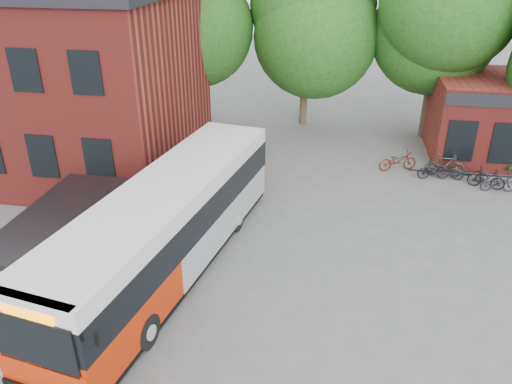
% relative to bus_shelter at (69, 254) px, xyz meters
% --- Properties ---
extents(ground, '(100.00, 100.00, 0.00)m').
position_rel_bus_shelter_xyz_m(ground, '(4.50, 1.00, -1.45)').
color(ground, '#5D5D5F').
extents(station_building, '(18.40, 10.40, 8.50)m').
position_rel_bus_shelter_xyz_m(station_building, '(-8.50, 10.00, 2.80)').
color(station_building, maroon).
rests_on(station_building, ground).
extents(bus_shelter, '(3.60, 7.00, 2.90)m').
position_rel_bus_shelter_xyz_m(bus_shelter, '(0.00, 0.00, 0.00)').
color(bus_shelter, '#2A2A2D').
rests_on(bus_shelter, ground).
extents(bike_rail, '(5.20, 0.10, 0.38)m').
position_rel_bus_shelter_xyz_m(bike_rail, '(13.78, 11.00, -1.26)').
color(bike_rail, '#2A2A2D').
rests_on(bike_rail, ground).
extents(tree_0, '(7.92, 7.92, 11.00)m').
position_rel_bus_shelter_xyz_m(tree_0, '(-1.50, 17.00, 4.05)').
color(tree_0, '#1B4A13').
rests_on(tree_0, ground).
extents(tree_1, '(7.92, 7.92, 10.40)m').
position_rel_bus_shelter_xyz_m(tree_1, '(5.50, 18.00, 3.75)').
color(tree_1, '#1B4A13').
rests_on(tree_1, ground).
extents(tree_2, '(7.92, 7.92, 11.00)m').
position_rel_bus_shelter_xyz_m(tree_2, '(12.50, 17.00, 4.05)').
color(tree_2, '#1B4A13').
rests_on(tree_2, ground).
extents(city_bus, '(4.65, 12.67, 3.15)m').
position_rel_bus_shelter_xyz_m(city_bus, '(2.55, 1.88, 0.13)').
color(city_bus, red).
rests_on(city_bus, ground).
extents(bicycle_0, '(2.01, 1.28, 1.00)m').
position_rel_bus_shelter_xyz_m(bicycle_0, '(10.71, 11.70, -0.95)').
color(bicycle_0, '#5E1D0E').
rests_on(bicycle_0, ground).
extents(bicycle_1, '(1.56, 0.67, 0.91)m').
position_rel_bus_shelter_xyz_m(bicycle_1, '(12.31, 10.93, -1.00)').
color(bicycle_1, black).
rests_on(bicycle_1, ground).
extents(bicycle_2, '(1.55, 0.59, 0.81)m').
position_rel_bus_shelter_xyz_m(bicycle_2, '(12.79, 11.26, -1.05)').
color(bicycle_2, '#2E2E31').
rests_on(bicycle_2, ground).
extents(bicycle_3, '(1.85, 0.53, 1.11)m').
position_rel_bus_shelter_xyz_m(bicycle_3, '(12.87, 11.41, -0.90)').
color(bicycle_3, '#3D3830').
rests_on(bicycle_3, ground).
extents(bicycle_4, '(1.64, 0.77, 0.83)m').
position_rel_bus_shelter_xyz_m(bicycle_4, '(13.94, 10.94, -1.04)').
color(bicycle_4, black).
rests_on(bicycle_4, ground).
extents(bicycle_5, '(1.67, 0.87, 0.96)m').
position_rel_bus_shelter_xyz_m(bicycle_5, '(14.51, 10.34, -0.97)').
color(bicycle_5, black).
rests_on(bicycle_5, ground).
extents(bicycle_6, '(1.57, 0.68, 0.80)m').
position_rel_bus_shelter_xyz_m(bicycle_6, '(14.96, 10.07, -1.05)').
color(bicycle_6, black).
rests_on(bicycle_6, ground).
extents(bicycle_7, '(1.73, 1.00, 1.00)m').
position_rel_bus_shelter_xyz_m(bicycle_7, '(15.99, 11.93, -0.95)').
color(bicycle_7, black).
rests_on(bicycle_7, ground).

